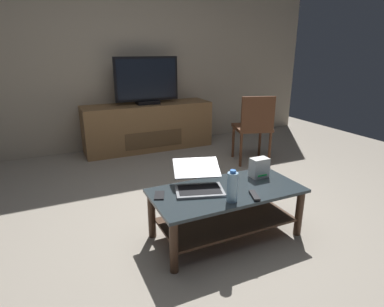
% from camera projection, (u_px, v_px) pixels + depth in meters
% --- Properties ---
extents(ground_plane, '(7.68, 7.68, 0.00)m').
position_uv_depth(ground_plane, '(199.00, 222.00, 2.74)').
color(ground_plane, '#9E9384').
extents(back_wall, '(6.40, 0.12, 2.80)m').
position_uv_depth(back_wall, '(120.00, 52.00, 4.53)').
color(back_wall, '#B2A38C').
rests_on(back_wall, ground).
extents(coffee_table, '(1.17, 0.56, 0.41)m').
position_uv_depth(coffee_table, '(226.00, 204.00, 2.47)').
color(coffee_table, '#2D383D').
rests_on(coffee_table, ground).
extents(media_cabinet, '(1.87, 0.53, 0.68)m').
position_uv_depth(media_cabinet, '(148.00, 126.00, 4.70)').
color(media_cabinet, olive).
rests_on(media_cabinet, ground).
extents(television, '(0.92, 0.20, 0.66)m').
position_uv_depth(television, '(147.00, 82.00, 4.48)').
color(television, black).
rests_on(television, media_cabinet).
extents(dining_chair, '(0.55, 0.55, 0.89)m').
position_uv_depth(dining_chair, '(254.00, 125.00, 4.03)').
color(dining_chair, '#59331E').
rests_on(dining_chair, ground).
extents(laptop, '(0.46, 0.49, 0.18)m').
position_uv_depth(laptop, '(198.00, 181.00, 2.43)').
color(laptop, gray).
rests_on(laptop, coffee_table).
extents(router_box, '(0.15, 0.10, 0.17)m').
position_uv_depth(router_box, '(259.00, 168.00, 2.64)').
color(router_box, white).
rests_on(router_box, coffee_table).
extents(water_bottle_near, '(0.08, 0.08, 0.24)m').
position_uv_depth(water_bottle_near, '(232.00, 187.00, 2.21)').
color(water_bottle_near, '#99C6E5').
rests_on(water_bottle_near, coffee_table).
extents(cell_phone, '(0.12, 0.16, 0.01)m').
position_uv_depth(cell_phone, '(159.00, 195.00, 2.32)').
color(cell_phone, black).
rests_on(cell_phone, coffee_table).
extents(tv_remote, '(0.10, 0.17, 0.02)m').
position_uv_depth(tv_remote, '(254.00, 196.00, 2.30)').
color(tv_remote, black).
rests_on(tv_remote, coffee_table).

